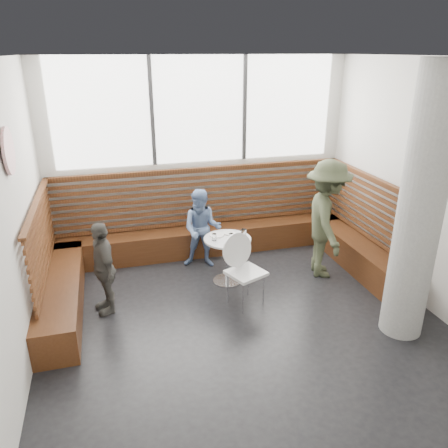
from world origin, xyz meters
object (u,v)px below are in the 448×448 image
object	(u,v)px
concrete_column	(420,209)
cafe_table	(227,251)
cafe_chair	(244,264)
adult_man	(326,219)
child_left	(103,268)
child_back	(202,229)

from	to	relation	value
concrete_column	cafe_table	bearing A→B (deg)	135.33
cafe_chair	adult_man	world-z (taller)	adult_man
child_left	cafe_chair	bearing A→B (deg)	67.53
cafe_table	adult_man	xyz separation A→B (m)	(1.50, -0.13, 0.39)
cafe_chair	child_back	xyz separation A→B (m)	(-0.31, 1.22, 0.06)
adult_man	child_left	bearing A→B (deg)	108.21
concrete_column	adult_man	world-z (taller)	concrete_column
child_left	adult_man	bearing A→B (deg)	79.57
cafe_chair	adult_man	xyz separation A→B (m)	(1.43, 0.47, 0.32)
child_back	child_left	distance (m)	1.79
cafe_table	adult_man	size ratio (longest dim) A/B	0.39
concrete_column	child_back	size ratio (longest dim) A/B	2.50
child_back	cafe_chair	bearing A→B (deg)	-56.78
concrete_column	child_left	size ratio (longest dim) A/B	2.53
cafe_chair	child_back	distance (m)	1.26
cafe_table	child_back	world-z (taller)	child_back
child_back	concrete_column	bearing A→B (deg)	-30.58
concrete_column	adult_man	bearing A→B (deg)	99.13
adult_man	child_left	size ratio (longest dim) A/B	1.43
cafe_table	child_back	distance (m)	0.68
concrete_column	cafe_table	distance (m)	2.70
concrete_column	adult_man	distance (m)	1.77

